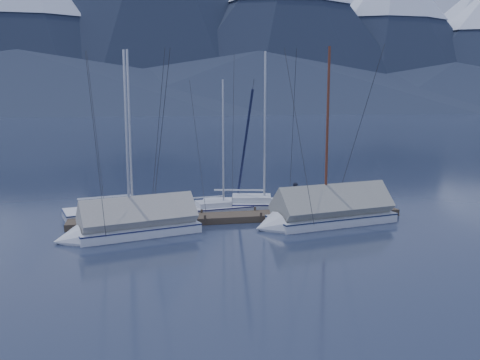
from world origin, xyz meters
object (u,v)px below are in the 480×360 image
sailboat_open_mid (231,209)px  sailboat_covered_far (127,226)px  sailboat_open_right (273,206)px  sailboat_covered_near (322,215)px  person (296,196)px  sailboat_open_left (142,211)px

sailboat_open_mid → sailboat_covered_far: bearing=-143.4°
sailboat_open_mid → sailboat_open_right: bearing=1.8°
sailboat_open_mid → sailboat_covered_near: size_ratio=0.82×
person → sailboat_open_right: bearing=-1.5°
sailboat_covered_near → sailboat_covered_far: 10.00m
sailboat_open_mid → sailboat_open_right: 2.59m
sailboat_covered_far → sailboat_covered_near: bearing=2.0°
sailboat_open_left → sailboat_covered_far: (-0.74, -4.73, 0.29)m
sailboat_open_left → sailboat_open_right: sailboat_open_right is taller
sailboat_open_mid → sailboat_covered_far: 7.28m
sailboat_open_mid → sailboat_covered_far: (-5.84, -4.34, 0.32)m
sailboat_open_mid → sailboat_open_right: sailboat_open_right is taller
sailboat_open_left → person: size_ratio=6.49×
sailboat_covered_near → person: sailboat_covered_near is taller
sailboat_open_right → sailboat_covered_near: (1.56, -4.07, 0.33)m
sailboat_open_right → person: 2.30m
sailboat_open_left → person: 8.80m
person → sailboat_open_mid: bearing=38.2°
sailboat_open_mid → person: sailboat_open_mid is taller
person → sailboat_covered_near: bearing=178.5°
sailboat_open_right → sailboat_open_mid: bearing=-178.2°
sailboat_covered_far → person: bearing=15.0°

